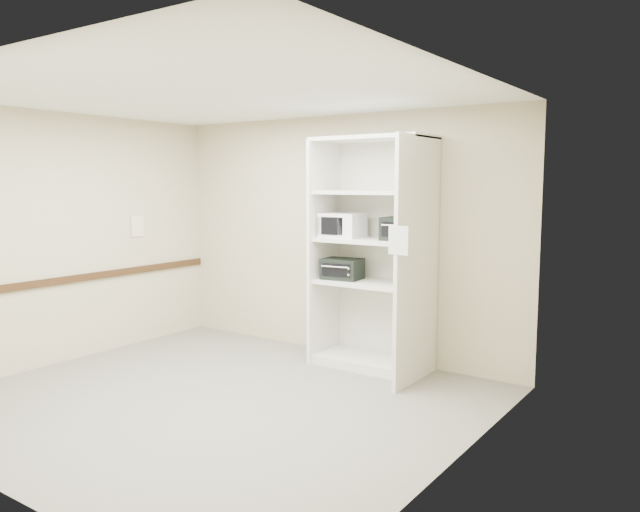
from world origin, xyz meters
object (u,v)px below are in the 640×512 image
Objects in this scene: toaster_oven_lower at (342,269)px; shelving_unit at (376,262)px; toaster_oven_upper at (404,229)px; microwave at (342,225)px.

shelving_unit is at bearing 0.08° from toaster_oven_lower.
shelving_unit is 0.47m from toaster_oven_upper.
toaster_oven_lower is (-0.39, -0.05, -0.10)m from shelving_unit.
microwave reaches higher than toaster_oven_lower.
microwave is (-0.40, -0.04, 0.37)m from shelving_unit.
toaster_oven_upper is at bearing 1.76° from microwave.
shelving_unit is 5.93× the size of toaster_oven_upper.
microwave is at bearing -174.71° from shelving_unit.
microwave reaches higher than toaster_oven_upper.
toaster_oven_lower is at bearing -52.64° from microwave.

